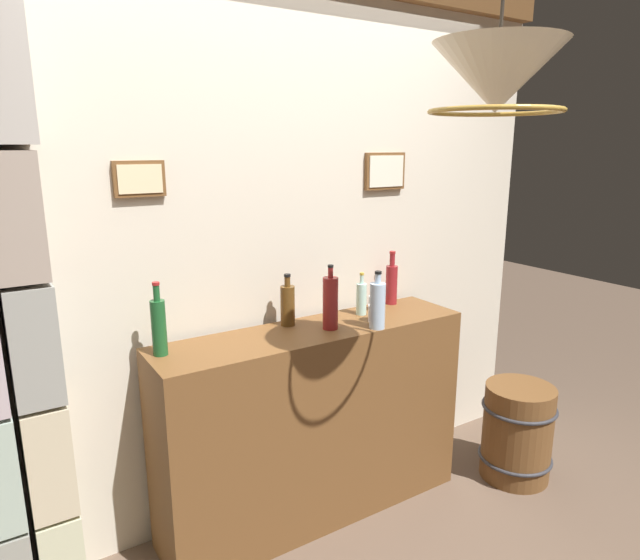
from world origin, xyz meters
TOP-DOWN VIEW (x-y plane):
  - panelled_rear_partition at (0.00, 1.10)m, footprint 3.23×0.15m
  - bar_shelf_unit at (0.00, 0.83)m, footprint 1.57×0.38m
  - liquor_bottle_rum at (-0.72, 0.89)m, footprint 0.06×0.06m
  - liquor_bottle_port at (0.07, 0.79)m, footprint 0.07×0.07m
  - liquor_bottle_bourbon at (0.33, 0.90)m, footprint 0.05×0.05m
  - liquor_bottle_gin at (0.59, 0.97)m, footprint 0.06×0.06m
  - liquor_bottle_mezcal at (-0.08, 0.95)m, footprint 0.07×0.07m
  - liquor_bottle_scotch at (0.26, 0.68)m, footprint 0.08×0.08m
  - glass_tumbler_rocks at (0.31, 0.76)m, footprint 0.07×0.07m
  - glass_tumbler_highball at (0.43, 0.92)m, footprint 0.06×0.06m
  - pendant_lamp at (0.20, 0.01)m, footprint 0.44×0.44m
  - wooden_barrel at (1.13, 0.48)m, footprint 0.41×0.41m

SIDE VIEW (x-z plane):
  - wooden_barrel at x=1.13m, z-range 0.00..0.55m
  - bar_shelf_unit at x=0.00m, z-range 0.00..0.99m
  - glass_tumbler_highball at x=0.43m, z-range 0.99..1.07m
  - glass_tumbler_rocks at x=0.31m, z-range 0.99..1.08m
  - liquor_bottle_bourbon at x=0.33m, z-range 0.97..1.19m
  - liquor_bottle_mezcal at x=-0.08m, z-range 0.97..1.22m
  - liquor_bottle_scotch at x=0.26m, z-range 0.97..1.25m
  - liquor_bottle_gin at x=0.59m, z-range 0.96..1.25m
  - liquor_bottle_rum at x=-0.72m, z-range 0.96..1.27m
  - liquor_bottle_port at x=0.07m, z-range 0.96..1.28m
  - panelled_rear_partition at x=0.00m, z-range 0.07..2.88m
  - pendant_lamp at x=0.20m, z-range 1.77..2.33m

